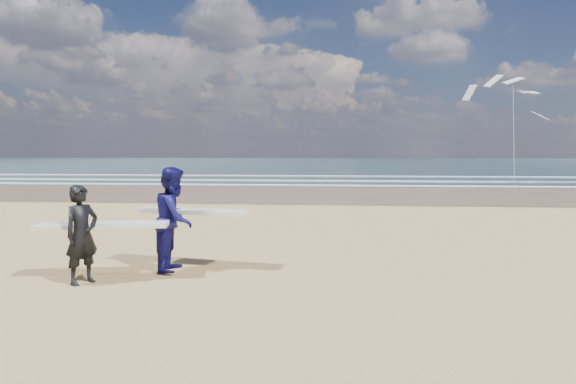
# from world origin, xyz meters

# --- Properties ---
(ocean) EXTENTS (220.00, 100.00, 0.02)m
(ocean) POSITION_xyz_m (20.00, 72.00, 0.01)
(ocean) COLOR #172B33
(ocean) RESTS_ON ground
(foam_breakers) EXTENTS (220.00, 11.70, 0.05)m
(foam_breakers) POSITION_xyz_m (20.00, 28.10, 0.05)
(foam_breakers) COLOR white
(foam_breakers) RESTS_ON ground
(surfer_near) EXTENTS (2.26, 1.19, 1.65)m
(surfer_near) POSITION_xyz_m (0.22, -0.37, 0.84)
(surfer_near) COLOR black
(surfer_near) RESTS_ON ground
(surfer_far) EXTENTS (2.26, 1.29, 1.91)m
(surfer_far) POSITION_xyz_m (1.42, 0.67, 0.96)
(surfer_far) COLOR #0D0C44
(surfer_far) RESTS_ON ground
(kite_1) EXTENTS (5.46, 4.70, 7.65)m
(kite_1) POSITION_xyz_m (15.03, 24.21, 4.18)
(kite_1) COLOR slate
(kite_1) RESTS_ON ground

